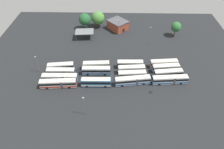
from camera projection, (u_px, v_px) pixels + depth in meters
The scene contains 29 objects.
ground_plane at pixel (114, 76), 88.83m from camera, with size 124.33×124.33×0.00m, color black.
bus_row0_slot0 at pixel (164, 63), 92.36m from camera, with size 12.26×3.61×3.58m.
bus_row0_slot1 at pixel (166, 68), 89.96m from camera, with size 11.80×3.76×3.58m.
bus_row0_slot2 at pixel (168, 73), 87.28m from camera, with size 12.08×4.01×3.58m.
bus_row0_slot3 at pixel (170, 80), 84.39m from camera, with size 14.48×3.68×3.58m.
bus_row1_slot0 at pixel (130, 64), 91.97m from camera, with size 11.37×2.73×3.58m.
bus_row1_slot1 at pixel (131, 69), 89.26m from camera, with size 11.62×3.45×3.58m.
bus_row1_slot2 at pixel (132, 75), 86.63m from camera, with size 11.79×3.43×3.58m.
bus_row1_slot3 at pixel (133, 80), 83.97m from camera, with size 14.53×4.49×3.58m.
bus_row2_slot0 at pixel (96, 65), 91.40m from camera, with size 11.60×3.23×3.58m.
bus_row2_slot1 at pixel (96, 70), 88.71m from camera, with size 11.97×2.75×3.58m.
bus_row2_slot3 at pixel (96, 82), 83.26m from camera, with size 12.02×2.66×3.58m.
bus_row3_slot0 at pixel (61, 67), 90.61m from camera, with size 11.35×3.82×3.58m.
bus_row3_slot1 at pixel (61, 72), 87.89m from camera, with size 11.79×2.62×3.58m.
bus_row3_slot2 at pixel (60, 78), 85.19m from camera, with size 14.37×2.75×3.58m.
bus_row3_slot3 at pixel (58, 83), 82.70m from camera, with size 14.46×3.48×3.58m.
depot_building at pixel (118, 25), 117.84m from camera, with size 13.16×13.26×5.14m.
maintenance_shelter at pixel (84, 32), 109.83m from camera, with size 10.01×7.25×3.90m.
lamp_post_far_corner at pixel (37, 64), 88.14m from camera, with size 0.56×0.28×8.12m.
lamp_post_by_building at pixel (150, 35), 104.19m from camera, with size 0.56×0.28×9.68m.
lamp_post_near_entrance at pixel (119, 27), 111.92m from camera, with size 0.56×0.28×8.61m.
lamp_post_mid_lot at pixel (84, 105), 70.58m from camera, with size 0.56×0.28×8.48m.
tree_south_edge at pixel (85, 19), 115.83m from camera, with size 6.68×6.68×9.15m.
tree_west_edge at pixel (176, 27), 110.30m from camera, with size 5.31×5.31×8.05m.
tree_north_edge at pixel (98, 18), 117.92m from camera, with size 7.36×7.36×9.19m.
puddle_centre_drain at pixel (80, 70), 91.71m from camera, with size 4.12×4.12×0.01m, color black.
puddle_back_corner at pixel (151, 92), 81.57m from camera, with size 1.65×1.65×0.01m, color black.
puddle_front_lane at pixel (104, 79), 87.45m from camera, with size 2.17×2.17×0.01m, color black.
puddle_near_shelter at pixel (111, 83), 85.77m from camera, with size 2.78×2.78×0.01m, color black.
Camera 1 is at (-0.77, 66.42, 58.99)m, focal length 33.41 mm.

